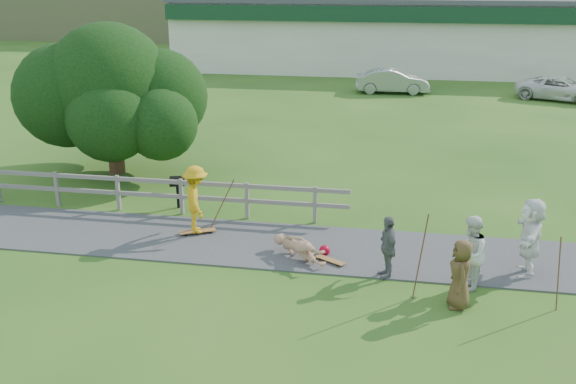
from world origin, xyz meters
name	(u,v)px	position (x,y,z in m)	size (l,w,h in m)	color
ground	(216,267)	(0.00, 0.00, 0.00)	(260.00, 260.00, 0.00)	#245117
path	(232,242)	(0.00, 1.50, 0.02)	(34.00, 3.00, 0.04)	#373739
fence	(98,186)	(-4.62, 3.30, 0.72)	(15.05, 0.10, 1.10)	#656059
strip_mall	(401,33)	(4.00, 34.94, 2.58)	(32.50, 10.75, 5.10)	beige
skater_rider	(196,203)	(-1.07, 1.86, 0.94)	(1.21, 0.69, 1.87)	gold
skater_fallen	(299,248)	(1.95, 0.77, 0.31)	(1.71, 0.41, 0.62)	tan
spectator_a	(470,253)	(5.99, -0.09, 0.88)	(0.85, 0.66, 1.75)	silver
spectator_b	(388,247)	(4.14, 0.18, 0.77)	(0.90, 0.38, 1.54)	slate
spectator_c	(460,274)	(5.71, -1.01, 0.78)	(0.76, 0.49, 1.55)	brown
spectator_d	(530,237)	(7.44, 0.90, 0.97)	(1.79, 0.57, 1.93)	white
car_silver	(392,81)	(3.69, 24.62, 0.70)	(1.49, 4.28, 1.41)	#939799
car_white	(560,89)	(13.01, 24.05, 0.65)	(2.16, 4.69, 1.30)	silver
tree	(113,117)	(-5.67, 6.88, 2.05)	(6.86, 6.86, 4.09)	black
bbq	(178,193)	(-2.30, 3.80, 0.49)	(0.45, 0.34, 0.97)	black
longboard_rider	(198,233)	(-1.07, 1.86, 0.06)	(0.99, 0.24, 0.11)	olive
longboard_fallen	(330,262)	(2.75, 0.67, 0.05)	(0.82, 0.20, 0.09)	olive
helmet	(325,250)	(2.55, 1.12, 0.14)	(0.28, 0.28, 0.28)	#AE041D
pole_rider	(222,202)	(-0.47, 2.26, 0.85)	(0.03, 0.03, 1.71)	#553622
pole_spec_left	(420,257)	(4.87, -0.79, 1.02)	(0.03, 0.03, 2.03)	#553622
pole_spec_right	(558,274)	(7.73, -0.79, 0.85)	(0.03, 0.03, 1.71)	#553622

